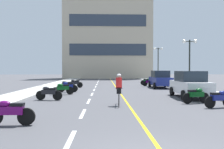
{
  "coord_description": "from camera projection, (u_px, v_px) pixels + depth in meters",
  "views": [
    {
      "loc": [
        -1.09,
        -4.18,
        1.91
      ],
      "look_at": [
        -0.43,
        14.42,
        1.53
      ],
      "focal_mm": 37.46,
      "sensor_mm": 36.0,
      "label": 1
    }
  ],
  "objects": [
    {
      "name": "motorcycle_1",
      "position": [
        219.0,
        98.0,
        11.69
      ],
      "size": [
        1.67,
        0.7,
        0.92
      ],
      "color": "black",
      "rests_on": "ground"
    },
    {
      "name": "street_lamp_far",
      "position": [
        158.0,
        57.0,
        35.42
      ],
      "size": [
        1.46,
        0.36,
        5.16
      ],
      "color": "black",
      "rests_on": "curb_right"
    },
    {
      "name": "curb_right",
      "position": [
        172.0,
        85.0,
        28.49
      ],
      "size": [
        2.4,
        72.0,
        0.12
      ],
      "primitive_type": "cube",
      "color": "#A8A8A3",
      "rests_on": "ground"
    },
    {
      "name": "motorcycle_5",
      "position": [
        68.0,
        87.0,
        19.92
      ],
      "size": [
        1.7,
        0.6,
        0.92
      ],
      "color": "black",
      "rests_on": "ground"
    },
    {
      "name": "street_lamp_mid",
      "position": [
        190.0,
        52.0,
        22.47
      ],
      "size": [
        1.46,
        0.36,
        4.7
      ],
      "color": "black",
      "rests_on": "curb_right"
    },
    {
      "name": "lane_dash_10",
      "position": [
        99.0,
        79.0,
        46.15
      ],
      "size": [
        0.14,
        2.2,
        0.01
      ],
      "primitive_type": "cube",
      "color": "silver",
      "rests_on": "ground"
    },
    {
      "name": "lane_dash_3",
      "position": [
        92.0,
        94.0,
        18.17
      ],
      "size": [
        0.14,
        2.2,
        0.01
      ],
      "primitive_type": "cube",
      "color": "silver",
      "rests_on": "ground"
    },
    {
      "name": "motorcycle_8",
      "position": [
        150.0,
        82.0,
        27.13
      ],
      "size": [
        1.7,
        0.6,
        0.92
      ],
      "color": "black",
      "rests_on": "ground"
    },
    {
      "name": "curb_left",
      "position": [
        53.0,
        85.0,
        27.98
      ],
      "size": [
        2.4,
        72.0,
        0.12
      ],
      "primitive_type": "cube",
      "color": "#A8A8A3",
      "rests_on": "ground"
    },
    {
      "name": "lane_dash_2",
      "position": [
        89.0,
        101.0,
        14.18
      ],
      "size": [
        0.14,
        2.2,
        0.01
      ],
      "primitive_type": "cube",
      "color": "silver",
      "rests_on": "ground"
    },
    {
      "name": "lane_dash_5",
      "position": [
        96.0,
        87.0,
        26.17
      ],
      "size": [
        0.14,
        2.2,
        0.01
      ],
      "primitive_type": "cube",
      "color": "silver",
      "rests_on": "ground"
    },
    {
      "name": "lane_dash_0",
      "position": [
        69.0,
        142.0,
        6.18
      ],
      "size": [
        0.14,
        2.2,
        0.01
      ],
      "primitive_type": "cube",
      "color": "silver",
      "rests_on": "ground"
    },
    {
      "name": "office_building",
      "position": [
        108.0,
        32.0,
        52.02
      ],
      "size": [
        19.2,
        6.16,
        20.5
      ],
      "color": "#BCAD93",
      "rests_on": "ground"
    },
    {
      "name": "lane_dash_6",
      "position": [
        97.0,
        84.0,
        30.16
      ],
      "size": [
        0.14,
        2.2,
        0.01
      ],
      "primitive_type": "cube",
      "color": "silver",
      "rests_on": "ground"
    },
    {
      "name": "parked_car_mid",
      "position": [
        160.0,
        79.0,
        24.63
      ],
      "size": [
        1.97,
        4.22,
        1.82
      ],
      "color": "black",
      "rests_on": "ground"
    },
    {
      "name": "ground_plane",
      "position": [
        114.0,
        87.0,
        25.24
      ],
      "size": [
        140.0,
        140.0,
        0.0
      ],
      "primitive_type": "plane",
      "color": "#47474C"
    },
    {
      "name": "lane_dash_1",
      "position": [
        83.0,
        113.0,
        10.18
      ],
      "size": [
        0.14,
        2.2,
        0.01
      ],
      "primitive_type": "cube",
      "color": "silver",
      "rests_on": "ground"
    },
    {
      "name": "cyclist_rider",
      "position": [
        119.0,
        89.0,
        12.42
      ],
      "size": [
        0.42,
        1.77,
        1.71
      ],
      "color": "black",
      "rests_on": "ground"
    },
    {
      "name": "lane_dash_8",
      "position": [
        98.0,
        81.0,
        38.16
      ],
      "size": [
        0.14,
        2.2,
        0.01
      ],
      "primitive_type": "cube",
      "color": "silver",
      "rests_on": "ground"
    },
    {
      "name": "motorcycle_7",
      "position": [
        75.0,
        83.0,
        24.84
      ],
      "size": [
        1.7,
        0.6,
        0.92
      ],
      "color": "black",
      "rests_on": "ground"
    },
    {
      "name": "motorcycle_4",
      "position": [
        63.0,
        89.0,
        17.8
      ],
      "size": [
        1.66,
        0.73,
        0.92
      ],
      "color": "black",
      "rests_on": "ground"
    },
    {
      "name": "lane_dash_7",
      "position": [
        98.0,
        83.0,
        34.16
      ],
      "size": [
        0.14,
        2.2,
        0.01
      ],
      "primitive_type": "cube",
      "color": "silver",
      "rests_on": "ground"
    },
    {
      "name": "motorcycle_9",
      "position": [
        147.0,
        81.0,
        29.04
      ],
      "size": [
        1.7,
        0.6,
        0.92
      ],
      "color": "black",
      "rests_on": "ground"
    },
    {
      "name": "centre_line_yellow",
      "position": [
        115.0,
        85.0,
        28.24
      ],
      "size": [
        0.12,
        66.0,
        0.01
      ],
      "primitive_type": "cube",
      "color": "gold",
      "rests_on": "ground"
    },
    {
      "name": "parked_car_near",
      "position": [
        190.0,
        84.0,
        15.9
      ],
      "size": [
        2.02,
        4.25,
        1.82
      ],
      "color": "black",
      "rests_on": "ground"
    },
    {
      "name": "lane_dash_11",
      "position": [
        100.0,
        79.0,
        50.15
      ],
      "size": [
        0.14,
        2.2,
        0.01
      ],
      "primitive_type": "cube",
      "color": "silver",
      "rests_on": "ground"
    },
    {
      "name": "motorcycle_6",
      "position": [
        66.0,
        85.0,
        21.87
      ],
      "size": [
        1.65,
        0.75,
        0.92
      ],
      "color": "black",
      "rests_on": "ground"
    },
    {
      "name": "motorcycle_0",
      "position": [
        10.0,
        112.0,
        7.97
      ],
      "size": [
        1.7,
        0.6,
        0.92
      ],
      "color": "black",
      "rests_on": "ground"
    },
    {
      "name": "lane_dash_9",
      "position": [
        99.0,
        80.0,
        42.15
      ],
      "size": [
        0.14,
        2.2,
        0.01
      ],
      "primitive_type": "cube",
      "color": "silver",
      "rests_on": "ground"
    },
    {
      "name": "motorcycle_3",
      "position": [
        49.0,
        93.0,
        14.58
      ],
      "size": [
        1.7,
        0.6,
        0.92
      ],
      "color": "black",
      "rests_on": "ground"
    },
    {
      "name": "lane_dash_4",
      "position": [
        94.0,
        90.0,
        22.17
      ],
      "size": [
        0.14,
        2.2,
        0.01
      ],
      "primitive_type": "cube",
      "color": "silver",
      "rests_on": "ground"
    },
    {
      "name": "motorcycle_2",
      "position": [
        196.0,
        95.0,
        13.23
      ],
      "size": [
        1.68,
        0.65,
        0.92
      ],
      "color": "black",
      "rests_on": "ground"
    }
  ]
}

